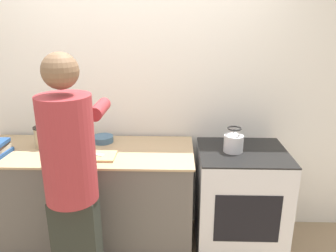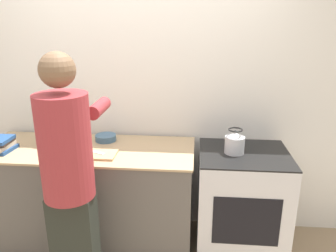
% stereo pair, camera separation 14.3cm
% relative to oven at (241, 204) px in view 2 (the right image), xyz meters
% --- Properties ---
extents(wall_back, '(8.00, 0.05, 2.60)m').
position_rel_oven_xyz_m(wall_back, '(-0.92, 0.43, 0.83)').
color(wall_back, white).
rests_on(wall_back, ground_plane).
extents(counter, '(1.80, 0.71, 0.92)m').
position_rel_oven_xyz_m(counter, '(-1.31, 0.02, -0.01)').
color(counter, '#5B5651').
rests_on(counter, ground_plane).
extents(oven, '(0.72, 0.64, 0.93)m').
position_rel_oven_xyz_m(oven, '(0.00, 0.00, 0.00)').
color(oven, silver).
rests_on(oven, ground_plane).
extents(person, '(0.38, 0.62, 1.78)m').
position_rel_oven_xyz_m(person, '(-1.22, -0.59, 0.50)').
color(person, '#262A23').
rests_on(person, ground_plane).
extents(cutting_board, '(0.39, 0.21, 0.02)m').
position_rel_oven_xyz_m(cutting_board, '(-1.22, -0.12, 0.46)').
color(cutting_board, tan).
rests_on(cutting_board, counter).
extents(knife, '(0.19, 0.10, 0.01)m').
position_rel_oven_xyz_m(knife, '(-1.21, -0.10, 0.47)').
color(knife, silver).
rests_on(knife, cutting_board).
extents(kettle, '(0.16, 0.16, 0.20)m').
position_rel_oven_xyz_m(kettle, '(-0.09, -0.01, 0.55)').
color(kettle, silver).
rests_on(kettle, oven).
extents(bowl_prep, '(0.18, 0.18, 0.05)m').
position_rel_oven_xyz_m(bowl_prep, '(-1.20, 0.21, 0.48)').
color(bowl_prep, '#426684').
rests_on(bowl_prep, counter).
extents(canister_jar, '(0.15, 0.15, 0.18)m').
position_rel_oven_xyz_m(canister_jar, '(-1.67, 0.09, 0.54)').
color(canister_jar, tan).
rests_on(canister_jar, counter).
extents(book_stack, '(0.23, 0.25, 0.12)m').
position_rel_oven_xyz_m(book_stack, '(-2.00, -0.10, 0.51)').
color(book_stack, navy).
rests_on(book_stack, counter).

